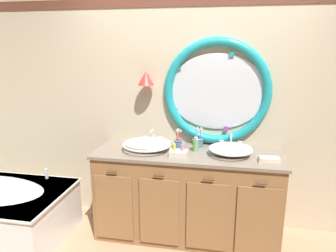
{
  "coord_description": "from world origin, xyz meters",
  "views": [
    {
      "loc": [
        0.37,
        -2.66,
        1.91
      ],
      "look_at": [
        -0.19,
        0.25,
        1.15
      ],
      "focal_mm": 33.62,
      "sensor_mm": 36.0,
      "label": 1
    }
  ],
  "objects_px": {
    "sink_basin_left": "(147,144)",
    "toothbrush_holder_right": "(199,142)",
    "soap_dispenser": "(196,145)",
    "folded_hand_towel": "(269,160)",
    "toothbrush_holder_left": "(178,144)",
    "toiletry_basket": "(178,153)",
    "sink_basin_right": "(231,149)"
  },
  "relations": [
    {
      "from": "sink_basin_left",
      "to": "toothbrush_holder_right",
      "type": "relative_size",
      "value": 2.3
    },
    {
      "from": "soap_dispenser",
      "to": "folded_hand_towel",
      "type": "distance_m",
      "value": 0.7
    },
    {
      "from": "toothbrush_holder_left",
      "to": "toiletry_basket",
      "type": "bearing_deg",
      "value": -80.67
    },
    {
      "from": "toothbrush_holder_right",
      "to": "soap_dispenser",
      "type": "height_order",
      "value": "toothbrush_holder_right"
    },
    {
      "from": "soap_dispenser",
      "to": "toothbrush_holder_right",
      "type": "bearing_deg",
      "value": 80.74
    },
    {
      "from": "soap_dispenser",
      "to": "toothbrush_holder_left",
      "type": "bearing_deg",
      "value": 179.5
    },
    {
      "from": "sink_basin_left",
      "to": "folded_hand_towel",
      "type": "bearing_deg",
      "value": -5.57
    },
    {
      "from": "sink_basin_left",
      "to": "toiletry_basket",
      "type": "relative_size",
      "value": 2.9
    },
    {
      "from": "sink_basin_left",
      "to": "soap_dispenser",
      "type": "bearing_deg",
      "value": 8.15
    },
    {
      "from": "toothbrush_holder_left",
      "to": "folded_hand_towel",
      "type": "relative_size",
      "value": 1.14
    },
    {
      "from": "folded_hand_towel",
      "to": "sink_basin_right",
      "type": "bearing_deg",
      "value": 161.63
    },
    {
      "from": "toothbrush_holder_right",
      "to": "folded_hand_towel",
      "type": "distance_m",
      "value": 0.73
    },
    {
      "from": "toothbrush_holder_left",
      "to": "sink_basin_right",
      "type": "bearing_deg",
      "value": -7.81
    },
    {
      "from": "sink_basin_right",
      "to": "toiletry_basket",
      "type": "relative_size",
      "value": 2.49
    },
    {
      "from": "folded_hand_towel",
      "to": "soap_dispenser",
      "type": "bearing_deg",
      "value": 165.0
    },
    {
      "from": "sink_basin_right",
      "to": "toothbrush_holder_left",
      "type": "bearing_deg",
      "value": 172.19
    },
    {
      "from": "sink_basin_right",
      "to": "toothbrush_holder_right",
      "type": "height_order",
      "value": "toothbrush_holder_right"
    },
    {
      "from": "sink_basin_right",
      "to": "soap_dispenser",
      "type": "distance_m",
      "value": 0.34
    },
    {
      "from": "sink_basin_right",
      "to": "toiletry_basket",
      "type": "xyz_separation_m",
      "value": [
        -0.48,
        -0.11,
        -0.03
      ]
    },
    {
      "from": "toothbrush_holder_left",
      "to": "soap_dispenser",
      "type": "xyz_separation_m",
      "value": [
        0.17,
        -0.0,
        0.01
      ]
    },
    {
      "from": "sink_basin_right",
      "to": "soap_dispenser",
      "type": "xyz_separation_m",
      "value": [
        -0.34,
        0.07,
        0.0
      ]
    },
    {
      "from": "toothbrush_holder_right",
      "to": "soap_dispenser",
      "type": "xyz_separation_m",
      "value": [
        -0.02,
        -0.14,
        0.02
      ]
    },
    {
      "from": "sink_basin_left",
      "to": "toothbrush_holder_left",
      "type": "relative_size",
      "value": 2.22
    },
    {
      "from": "toothbrush_holder_left",
      "to": "toothbrush_holder_right",
      "type": "height_order",
      "value": "toothbrush_holder_left"
    },
    {
      "from": "sink_basin_right",
      "to": "toothbrush_holder_left",
      "type": "height_order",
      "value": "toothbrush_holder_left"
    },
    {
      "from": "toothbrush_holder_right",
      "to": "toiletry_basket",
      "type": "xyz_separation_m",
      "value": [
        -0.17,
        -0.32,
        -0.02
      ]
    },
    {
      "from": "soap_dispenser",
      "to": "folded_hand_towel",
      "type": "relative_size",
      "value": 0.8
    },
    {
      "from": "toothbrush_holder_right",
      "to": "sink_basin_right",
      "type": "bearing_deg",
      "value": -33.14
    },
    {
      "from": "toothbrush_holder_right",
      "to": "folded_hand_towel",
      "type": "relative_size",
      "value": 1.1
    },
    {
      "from": "sink_basin_left",
      "to": "sink_basin_right",
      "type": "relative_size",
      "value": 1.17
    },
    {
      "from": "toothbrush_holder_right",
      "to": "folded_hand_towel",
      "type": "height_order",
      "value": "toothbrush_holder_right"
    },
    {
      "from": "sink_basin_right",
      "to": "folded_hand_towel",
      "type": "height_order",
      "value": "sink_basin_right"
    }
  ]
}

